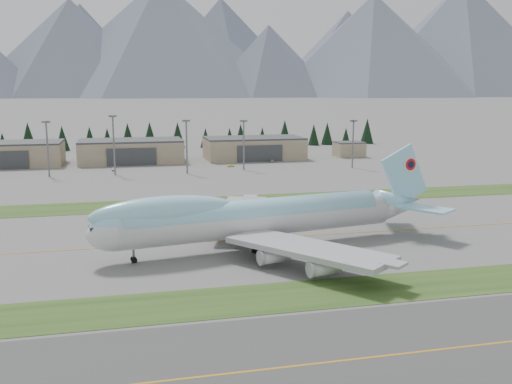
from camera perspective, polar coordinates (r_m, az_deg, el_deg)
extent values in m
plane|color=#5F5F5D|center=(132.56, -4.71, -4.95)|extent=(7000.00, 7000.00, 0.00)
cube|color=#274A1A|center=(96.95, -1.34, -10.77)|extent=(400.00, 14.00, 0.08)
cube|color=#274A1A|center=(176.03, -6.87, -1.15)|extent=(400.00, 18.00, 0.08)
cube|color=#3B3B3B|center=(75.67, 2.56, -17.16)|extent=(400.00, 32.00, 0.04)
cube|color=#C88817|center=(132.56, -4.71, -4.95)|extent=(400.00, 0.40, 0.02)
cube|color=#C88817|center=(75.67, 2.56, -17.16)|extent=(400.00, 0.40, 0.02)
cylinder|color=silver|center=(125.24, 0.42, -2.77)|extent=(62.82, 17.28, 7.25)
cylinder|color=#96DBF6|center=(124.52, -0.05, -2.22)|extent=(58.32, 16.01, 6.69)
ellipsoid|color=silver|center=(117.04, -13.85, -4.02)|extent=(12.62, 9.04, 7.25)
ellipsoid|color=#96DBF6|center=(116.72, -13.87, -3.39)|extent=(10.57, 7.64, 6.15)
ellipsoid|color=#96DBF6|center=(118.06, -9.10, -2.00)|extent=(31.38, 11.07, 6.69)
cube|color=#0C1433|center=(116.22, -15.78, -3.48)|extent=(2.83, 3.25, 1.45)
cone|color=silver|center=(143.29, 14.12, -1.41)|extent=(14.36, 9.18, 7.11)
cone|color=#96DBF6|center=(143.03, 14.14, -0.89)|extent=(13.16, 8.37, 6.47)
cube|color=#96DBF6|center=(142.64, 14.62, 1.61)|extent=(13.44, 2.85, 15.40)
cylinder|color=silver|center=(143.43, 14.99, 2.72)|extent=(4.00, 0.87, 4.02)
cylinder|color=red|center=(143.52, 14.96, 2.73)|extent=(2.90, 0.69, 2.90)
cylinder|color=#0C1433|center=(143.60, 14.93, 2.73)|extent=(1.69, 0.49, 1.67)
cube|color=#96DBF6|center=(149.74, 13.30, -0.61)|extent=(9.76, 13.62, 0.51)
cube|color=#96DBF6|center=(139.34, 16.50, -1.58)|extent=(12.45, 13.91, 0.51)
cube|color=#A6ABAF|center=(143.16, -1.62, -1.93)|extent=(20.75, 35.10, 1.12)
cube|color=#A6ABAF|center=(110.56, 5.22, -5.68)|extent=(28.72, 33.04, 1.12)
cylinder|color=silver|center=(137.83, -2.95, -3.33)|extent=(6.18, 3.69, 2.79)
cylinder|color=silver|center=(149.14, -2.30, -2.26)|extent=(6.18, 3.69, 2.79)
cylinder|color=silver|center=(112.84, 1.82, -6.43)|extent=(6.18, 3.69, 2.79)
cylinder|color=silver|center=(106.37, 6.85, -7.56)|extent=(6.18, 3.69, 2.79)
cylinder|color=slate|center=(118.90, -12.14, -6.29)|extent=(0.56, 0.56, 2.68)
cylinder|color=slate|center=(128.86, -0.85, -4.70)|extent=(0.72, 0.72, 2.90)
cylinder|color=slate|center=(122.88, 0.31, -5.45)|extent=(0.72, 0.72, 2.90)
cylinder|color=slate|center=(130.94, 1.43, -4.46)|extent=(0.72, 0.72, 2.90)
cylinder|color=slate|center=(125.07, 2.67, -5.18)|extent=(0.72, 0.72, 2.90)
cylinder|color=black|center=(118.68, -12.08, -6.69)|extent=(1.27, 0.58, 1.23)
cylinder|color=black|center=(119.53, -12.16, -6.57)|extent=(1.27, 0.58, 1.23)
cylinder|color=black|center=(129.06, -0.85, -5.03)|extent=(1.41, 0.77, 1.34)
cylinder|color=black|center=(123.10, 0.31, -5.80)|extent=(1.41, 0.77, 1.34)
cylinder|color=black|center=(131.14, 1.43, -4.79)|extent=(1.41, 0.77, 1.34)
cylinder|color=black|center=(125.28, 2.67, -5.52)|extent=(1.41, 0.77, 1.34)
cube|color=gray|center=(282.91, -23.60, 3.44)|extent=(48.00, 26.00, 10.00)
cube|color=#383A3D|center=(282.39, -23.68, 4.52)|extent=(48.00, 26.00, 0.80)
cube|color=#383A3D|center=(270.04, -24.08, 2.89)|extent=(22.08, 0.60, 8.00)
cube|color=gray|center=(278.18, -12.38, 3.96)|extent=(48.00, 26.00, 10.00)
cube|color=#383A3D|center=(277.65, -12.42, 5.07)|extent=(48.00, 26.00, 0.80)
cube|color=#383A3D|center=(265.08, -12.33, 3.44)|extent=(22.08, 0.60, 8.00)
cube|color=gray|center=(285.28, -0.22, 4.35)|extent=(48.00, 26.00, 10.00)
cube|color=#383A3D|center=(284.76, -0.22, 5.43)|extent=(48.00, 26.00, 0.80)
cube|color=#383A3D|center=(272.52, 0.41, 3.86)|extent=(22.08, 0.60, 8.00)
cube|color=gray|center=(298.68, 9.29, 4.20)|extent=(14.00, 12.00, 7.00)
cube|color=#383A3D|center=(298.30, 9.31, 4.93)|extent=(14.00, 12.00, 0.60)
cylinder|color=slate|center=(240.47, -20.11, 3.96)|extent=(0.70, 0.70, 21.39)
cube|color=slate|center=(239.61, -20.27, 6.59)|extent=(3.20, 3.20, 0.80)
cylinder|color=slate|center=(237.71, -14.02, 4.46)|extent=(0.70, 0.70, 23.40)
cube|color=slate|center=(236.83, -14.15, 7.37)|extent=(3.20, 3.20, 0.80)
cylinder|color=slate|center=(235.82, -6.94, 4.40)|extent=(0.70, 0.70, 21.36)
cube|color=slate|center=(234.93, -7.00, 7.08)|extent=(3.20, 3.20, 0.80)
cylinder|color=slate|center=(245.18, -1.23, 4.61)|extent=(0.70, 0.70, 20.63)
cube|color=slate|center=(244.34, -1.24, 7.11)|extent=(3.20, 3.20, 0.80)
cylinder|color=slate|center=(254.97, 9.67, 4.66)|extent=(0.70, 0.70, 20.35)
cube|color=slate|center=(254.16, 9.74, 7.03)|extent=(3.20, 3.20, 0.80)
imported|color=silver|center=(251.24, -14.07, 2.07)|extent=(1.88, 4.03, 1.34)
imported|color=gold|center=(256.28, -2.54, 2.53)|extent=(3.25, 1.23, 1.06)
imported|color=#ACABB0|center=(271.53, 1.62, 2.98)|extent=(2.26, 4.33, 1.20)
cone|color=black|center=(342.63, -24.01, 4.55)|extent=(6.10, 6.10, 10.89)
cone|color=black|center=(343.01, -21.82, 5.15)|extent=(9.04, 9.04, 16.15)
cone|color=black|center=(340.13, -18.81, 5.12)|extent=(7.87, 7.87, 14.06)
cone|color=black|center=(340.71, -16.30, 5.21)|extent=(7.49, 7.49, 13.37)
cone|color=black|center=(339.34, -14.64, 5.18)|extent=(6.87, 6.87, 12.28)
cone|color=black|center=(339.35, -12.70, 5.50)|extent=(8.47, 8.47, 15.12)
cone|color=black|center=(337.67, -10.58, 5.60)|extent=(8.77, 8.77, 15.67)
cone|color=black|center=(343.50, -7.84, 5.70)|extent=(8.41, 8.41, 15.01)
cone|color=black|center=(339.88, -5.07, 5.42)|extent=(6.52, 6.52, 11.64)
cone|color=black|center=(342.12, -2.65, 5.49)|extent=(6.51, 6.51, 11.63)
cone|color=black|center=(344.30, -1.54, 5.70)|extent=(7.72, 7.72, 13.79)
cone|color=black|center=(348.09, 0.64, 5.56)|extent=(6.39, 6.39, 11.41)
cone|color=black|center=(354.28, 2.89, 5.97)|extent=(8.70, 8.70, 15.54)
cone|color=black|center=(354.92, 5.79, 5.73)|extent=(7.25, 7.25, 12.94)
cone|color=black|center=(359.38, 7.13, 5.84)|extent=(7.80, 7.80, 13.93)
cone|color=black|center=(365.27, 8.98, 5.58)|extent=(5.79, 5.79, 10.34)
cone|color=black|center=(371.04, 11.05, 6.02)|extent=(8.90, 8.90, 15.89)
cone|color=#4F586A|center=(2394.71, -17.96, 13.53)|extent=(785.97, 785.97, 373.60)
cone|color=white|center=(2404.41, -18.11, 16.19)|extent=(298.67, 298.67, 149.44)
cone|color=#4F586A|center=(2434.20, -9.43, 14.98)|extent=(1075.32, 1075.32, 470.78)
cone|color=white|center=(2449.87, -9.53, 18.27)|extent=(408.62, 408.62, 188.31)
cone|color=#4F586A|center=(2294.55, 1.27, 12.96)|extent=(552.19, 552.19, 276.22)
cone|color=white|center=(2299.76, 1.28, 15.02)|extent=(209.83, 209.83, 110.49)
cone|color=#4F586A|center=(2472.27, 11.60, 14.15)|extent=(950.41, 950.41, 411.89)
cone|color=white|center=(2483.88, 11.71, 16.99)|extent=(361.16, 361.16, 164.76)
cone|color=#4F586A|center=(2843.55, 19.84, 14.26)|extent=(1081.53, 1081.53, 512.53)
cone|color=white|center=(2859.62, 20.04, 17.32)|extent=(410.98, 410.98, 205.01)
cone|color=#4F586A|center=(3037.64, -17.00, 13.44)|extent=(880.83, 880.83, 440.41)
cone|color=white|center=(3047.64, -17.13, 15.76)|extent=(352.33, 352.33, 193.78)
cone|color=#4F586A|center=(3077.87, -3.50, 14.31)|extent=(985.08, 985.08, 492.54)
cone|color=white|center=(3090.40, -3.53, 16.86)|extent=(394.03, 394.03, 216.72)
cone|color=#4F586A|center=(3268.00, 9.05, 13.57)|extent=(894.05, 894.05, 447.03)
cone|color=white|center=(3277.61, 9.11, 15.75)|extent=(357.62, 357.62, 196.69)
cone|color=#4F586A|center=(3590.62, 19.77, 13.46)|extent=(1056.88, 1056.88, 528.44)
cone|color=white|center=(3603.09, 19.92, 15.80)|extent=(422.75, 422.75, 232.51)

